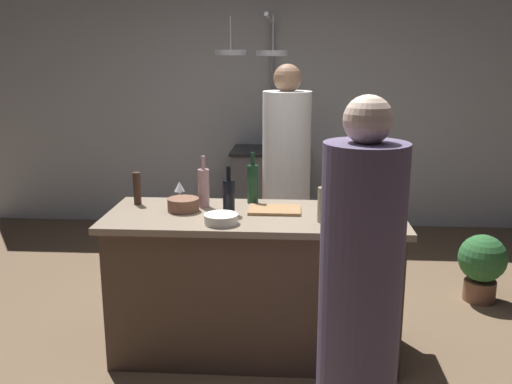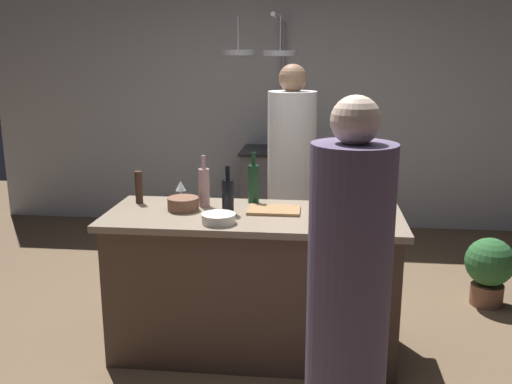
{
  "view_description": "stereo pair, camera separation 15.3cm",
  "coord_description": "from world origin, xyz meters",
  "px_view_note": "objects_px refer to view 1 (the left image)",
  "views": [
    {
      "loc": [
        0.23,
        -3.3,
        1.85
      ],
      "look_at": [
        0.0,
        0.15,
        1.0
      ],
      "focal_mm": 39.83,
      "sensor_mm": 36.0,
      "label": 1
    },
    {
      "loc": [
        0.38,
        -3.29,
        1.85
      ],
      "look_at": [
        0.0,
        0.15,
        1.0
      ],
      "focal_mm": 39.83,
      "sensor_mm": 36.0,
      "label": 2
    }
  ],
  "objects_px": {
    "stove_range": "(271,191)",
    "wine_glass_near_left_guest": "(358,206)",
    "cutting_board": "(275,210)",
    "mixing_bowl_wooden": "(183,205)",
    "wine_bottle_white": "(324,203)",
    "mixing_bowl_ceramic": "(221,219)",
    "pepper_mill": "(137,188)",
    "guest_right": "(359,305)",
    "wine_bottle_dark": "(229,196)",
    "potted_plant": "(482,264)",
    "chef": "(286,187)",
    "bar_stool_right": "(349,346)",
    "mixing_bowl_steel": "(338,206)",
    "wine_bottle_rose": "(204,187)",
    "wine_bottle_green": "(253,183)",
    "wine_glass_near_right_guest": "(180,188)"
  },
  "relations": [
    {
      "from": "cutting_board",
      "to": "wine_bottle_green",
      "type": "bearing_deg",
      "value": 127.39
    },
    {
      "from": "potted_plant",
      "to": "wine_glass_near_left_guest",
      "type": "height_order",
      "value": "wine_glass_near_left_guest"
    },
    {
      "from": "potted_plant",
      "to": "wine_glass_near_left_guest",
      "type": "relative_size",
      "value": 3.56
    },
    {
      "from": "guest_right",
      "to": "wine_bottle_dark",
      "type": "bearing_deg",
      "value": 124.21
    },
    {
      "from": "bar_stool_right",
      "to": "wine_glass_near_left_guest",
      "type": "xyz_separation_m",
      "value": [
        0.07,
        0.46,
        0.63
      ]
    },
    {
      "from": "wine_bottle_white",
      "to": "mixing_bowl_steel",
      "type": "height_order",
      "value": "wine_bottle_white"
    },
    {
      "from": "bar_stool_right",
      "to": "wine_glass_near_left_guest",
      "type": "relative_size",
      "value": 4.66
    },
    {
      "from": "stove_range",
      "to": "wine_bottle_dark",
      "type": "xyz_separation_m",
      "value": [
        -0.16,
        -2.45,
        0.56
      ]
    },
    {
      "from": "chef",
      "to": "pepper_mill",
      "type": "distance_m",
      "value": 1.3
    },
    {
      "from": "wine_bottle_dark",
      "to": "mixing_bowl_ceramic",
      "type": "xyz_separation_m",
      "value": [
        -0.02,
        -0.22,
        -0.08
      ]
    },
    {
      "from": "mixing_bowl_steel",
      "to": "wine_glass_near_right_guest",
      "type": "bearing_deg",
      "value": 173.56
    },
    {
      "from": "cutting_board",
      "to": "mixing_bowl_wooden",
      "type": "height_order",
      "value": "mixing_bowl_wooden"
    },
    {
      "from": "cutting_board",
      "to": "pepper_mill",
      "type": "distance_m",
      "value": 0.9
    },
    {
      "from": "wine_glass_near_left_guest",
      "to": "mixing_bowl_ceramic",
      "type": "relative_size",
      "value": 0.75
    },
    {
      "from": "stove_range",
      "to": "cutting_board",
      "type": "xyz_separation_m",
      "value": [
        0.12,
        -2.38,
        0.46
      ]
    },
    {
      "from": "chef",
      "to": "wine_glass_near_left_guest",
      "type": "bearing_deg",
      "value": -70.77
    },
    {
      "from": "mixing_bowl_ceramic",
      "to": "bar_stool_right",
      "type": "bearing_deg",
      "value": -29.79
    },
    {
      "from": "bar_stool_right",
      "to": "wine_glass_near_left_guest",
      "type": "height_order",
      "value": "wine_glass_near_left_guest"
    },
    {
      "from": "mixing_bowl_wooden",
      "to": "mixing_bowl_steel",
      "type": "xyz_separation_m",
      "value": [
        0.95,
        0.06,
        -0.01
      ]
    },
    {
      "from": "mixing_bowl_steel",
      "to": "wine_glass_near_left_guest",
      "type": "bearing_deg",
      "value": -70.83
    },
    {
      "from": "mixing_bowl_wooden",
      "to": "mixing_bowl_steel",
      "type": "bearing_deg",
      "value": 3.69
    },
    {
      "from": "wine_glass_near_right_guest",
      "to": "mixing_bowl_steel",
      "type": "height_order",
      "value": "wine_glass_near_right_guest"
    },
    {
      "from": "potted_plant",
      "to": "mixing_bowl_wooden",
      "type": "distance_m",
      "value": 2.36
    },
    {
      "from": "guest_right",
      "to": "wine_glass_near_left_guest",
      "type": "height_order",
      "value": "guest_right"
    },
    {
      "from": "wine_bottle_dark",
      "to": "mixing_bowl_ceramic",
      "type": "bearing_deg",
      "value": -95.15
    },
    {
      "from": "wine_bottle_white",
      "to": "mixing_bowl_wooden",
      "type": "bearing_deg",
      "value": 168.39
    },
    {
      "from": "pepper_mill",
      "to": "wine_bottle_rose",
      "type": "xyz_separation_m",
      "value": [
        0.44,
        -0.03,
        0.02
      ]
    },
    {
      "from": "guest_right",
      "to": "cutting_board",
      "type": "distance_m",
      "value": 1.15
    },
    {
      "from": "guest_right",
      "to": "pepper_mill",
      "type": "distance_m",
      "value": 1.76
    },
    {
      "from": "mixing_bowl_ceramic",
      "to": "mixing_bowl_steel",
      "type": "height_order",
      "value": "mixing_bowl_steel"
    },
    {
      "from": "bar_stool_right",
      "to": "mixing_bowl_wooden",
      "type": "height_order",
      "value": "mixing_bowl_wooden"
    },
    {
      "from": "wine_bottle_green",
      "to": "bar_stool_right",
      "type": "bearing_deg",
      "value": -57.62
    },
    {
      "from": "bar_stool_right",
      "to": "wine_glass_near_right_guest",
      "type": "bearing_deg",
      "value": 141.05
    },
    {
      "from": "wine_glass_near_right_guest",
      "to": "potted_plant",
      "type": "bearing_deg",
      "value": 16.38
    },
    {
      "from": "chef",
      "to": "bar_stool_right",
      "type": "bearing_deg",
      "value": -78.06
    },
    {
      "from": "bar_stool_right",
      "to": "wine_bottle_white",
      "type": "height_order",
      "value": "wine_bottle_white"
    },
    {
      "from": "potted_plant",
      "to": "wine_bottle_white",
      "type": "height_order",
      "value": "wine_bottle_white"
    },
    {
      "from": "stove_range",
      "to": "wine_glass_near_left_guest",
      "type": "distance_m",
      "value": 2.74
    },
    {
      "from": "wine_bottle_white",
      "to": "mixing_bowl_ceramic",
      "type": "relative_size",
      "value": 1.48
    },
    {
      "from": "wine_bottle_dark",
      "to": "wine_glass_near_right_guest",
      "type": "relative_size",
      "value": 2.0
    },
    {
      "from": "chef",
      "to": "mixing_bowl_wooden",
      "type": "xyz_separation_m",
      "value": [
        -0.62,
        -1.01,
        0.12
      ]
    },
    {
      "from": "stove_range",
      "to": "cutting_board",
      "type": "bearing_deg",
      "value": -87.09
    },
    {
      "from": "wine_bottle_dark",
      "to": "potted_plant",
      "type": "bearing_deg",
      "value": 24.84
    },
    {
      "from": "guest_right",
      "to": "wine_glass_near_right_guest",
      "type": "height_order",
      "value": "guest_right"
    },
    {
      "from": "potted_plant",
      "to": "wine_bottle_white",
      "type": "xyz_separation_m",
      "value": [
        -1.26,
        -0.99,
        0.71
      ]
    },
    {
      "from": "guest_right",
      "to": "mixing_bowl_ceramic",
      "type": "height_order",
      "value": "guest_right"
    },
    {
      "from": "chef",
      "to": "mixing_bowl_ceramic",
      "type": "height_order",
      "value": "chef"
    },
    {
      "from": "potted_plant",
      "to": "mixing_bowl_ceramic",
      "type": "height_order",
      "value": "mixing_bowl_ceramic"
    },
    {
      "from": "potted_plant",
      "to": "wine_bottle_dark",
      "type": "bearing_deg",
      "value": -155.16
    },
    {
      "from": "chef",
      "to": "wine_bottle_rose",
      "type": "height_order",
      "value": "chef"
    }
  ]
}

